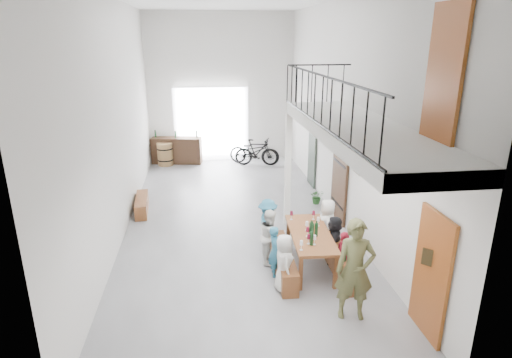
{
  "coord_description": "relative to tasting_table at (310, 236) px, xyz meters",
  "views": [
    {
      "loc": [
        -0.77,
        -10.37,
        4.6
      ],
      "look_at": [
        0.5,
        -0.5,
        1.28
      ],
      "focal_mm": 30.0,
      "sensor_mm": 36.0,
      "label": 1
    }
  ],
  "objects": [
    {
      "name": "guest_left_d",
      "position": [
        -0.74,
        0.95,
        -0.11
      ],
      "size": [
        0.46,
        0.78,
        1.19
      ],
      "primitive_type": "imported",
      "rotation": [
        0.0,
        0.0,
        1.6
      ],
      "color": "#276582",
      "rests_on": "ground"
    },
    {
      "name": "room_walls",
      "position": [
        -1.35,
        2.64,
        2.85
      ],
      "size": [
        12.0,
        12.0,
        12.0
      ],
      "color": "silver",
      "rests_on": "ground"
    },
    {
      "name": "right_wall_decor",
      "position": [
        1.35,
        0.77,
        1.04
      ],
      "size": [
        0.07,
        8.28,
        5.07
      ],
      "color": "brown",
      "rests_on": "ground"
    },
    {
      "name": "counter_bottles",
      "position": [
        -3.1,
        8.3,
        0.42
      ],
      "size": [
        1.61,
        0.32,
        0.28
      ],
      "color": "black",
      "rests_on": "serving_counter"
    },
    {
      "name": "tableware",
      "position": [
        -0.05,
        -0.12,
        0.22
      ],
      "size": [
        0.67,
        1.48,
        0.35
      ],
      "color": "black",
      "rests_on": "tasting_table"
    },
    {
      "name": "guest_left_a",
      "position": [
        -0.69,
        -0.75,
        -0.14
      ],
      "size": [
        0.36,
        0.56,
        1.14
      ],
      "primitive_type": "imported",
      "rotation": [
        0.0,
        0.0,
        1.57
      ],
      "color": "silver",
      "rests_on": "ground"
    },
    {
      "name": "floor",
      "position": [
        -1.35,
        2.64,
        -0.71
      ],
      "size": [
        12.0,
        12.0,
        0.0
      ],
      "primitive_type": "plane",
      "color": "slate",
      "rests_on": "ground"
    },
    {
      "name": "tasting_table",
      "position": [
        0.0,
        0.0,
        0.0
      ],
      "size": [
        0.9,
        1.98,
        0.79
      ],
      "rotation": [
        0.0,
        0.0,
        -0.06
      ],
      "color": "brown",
      "rests_on": "ground"
    },
    {
      "name": "guest_right_b",
      "position": [
        0.55,
        0.14,
        -0.18
      ],
      "size": [
        0.65,
        1.03,
        1.06
      ],
      "primitive_type": "imported",
      "rotation": [
        0.0,
        0.0,
        -1.95
      ],
      "color": "black",
      "rests_on": "ground"
    },
    {
      "name": "bicycle_far",
      "position": [
        -0.11,
        7.59,
        -0.21
      ],
      "size": [
        1.72,
        0.76,
        1.0
      ],
      "primitive_type": "imported",
      "rotation": [
        0.0,
        0.0,
        1.39
      ],
      "color": "black",
      "rests_on": "ground"
    },
    {
      "name": "serving_counter",
      "position": [
        -3.1,
        8.29,
        -0.21
      ],
      "size": [
        1.93,
        0.81,
        0.99
      ],
      "primitive_type": "cube",
      "rotation": [
        0.0,
        0.0,
        -0.16
      ],
      "color": "#392014",
      "rests_on": "ground"
    },
    {
      "name": "host_standing",
      "position": [
        0.32,
        -1.71,
        0.19
      ],
      "size": [
        0.72,
        0.54,
        1.8
      ],
      "primitive_type": "imported",
      "rotation": [
        0.0,
        0.0,
        -0.18
      ],
      "color": "brown",
      "rests_on": "ground"
    },
    {
      "name": "gateway_portal",
      "position": [
        -1.75,
        8.58,
        0.69
      ],
      "size": [
        2.8,
        0.08,
        2.8
      ],
      "primitive_type": "cube",
      "color": "white",
      "rests_on": "ground"
    },
    {
      "name": "side_bench",
      "position": [
        -3.85,
        3.54,
        -0.51
      ],
      "size": [
        0.42,
        1.44,
        0.4
      ],
      "primitive_type": "cube",
      "rotation": [
        0.0,
        0.0,
        0.07
      ],
      "color": "brown",
      "rests_on": "ground"
    },
    {
      "name": "guest_right_c",
      "position": [
        0.56,
        0.69,
        -0.1
      ],
      "size": [
        0.48,
        0.65,
        1.22
      ],
      "primitive_type": "imported",
      "rotation": [
        0.0,
        0.0,
        -1.74
      ],
      "color": "silver",
      "rests_on": "ground"
    },
    {
      "name": "guest_right_a",
      "position": [
        0.51,
        -0.6,
        -0.18
      ],
      "size": [
        0.29,
        0.64,
        1.06
      ],
      "primitive_type": "imported",
      "rotation": [
        0.0,
        0.0,
        -1.52
      ],
      "color": "#B21E34",
      "rests_on": "ground"
    },
    {
      "name": "guest_left_c",
      "position": [
        -0.77,
        0.34,
        -0.11
      ],
      "size": [
        0.53,
        0.64,
        1.19
      ],
      "primitive_type": "imported",
      "rotation": [
        0.0,
        0.0,
        1.42
      ],
      "color": "silver",
      "rests_on": "ground"
    },
    {
      "name": "guest_left_b",
      "position": [
        -0.77,
        -0.2,
        -0.17
      ],
      "size": [
        0.26,
        0.39,
        1.06
      ],
      "primitive_type": "imported",
      "rotation": [
        0.0,
        0.0,
        1.56
      ],
      "color": "#276582",
      "rests_on": "ground"
    },
    {
      "name": "bench_wall",
      "position": [
        0.56,
        -0.05,
        -0.44
      ],
      "size": [
        0.32,
        2.29,
        0.53
      ],
      "primitive_type": "cube",
      "rotation": [
        0.0,
        0.0,
        -0.01
      ],
      "color": "brown",
      "rests_on": "ground"
    },
    {
      "name": "potted_plant",
      "position": [
        1.1,
        3.49,
        -0.49
      ],
      "size": [
        0.43,
        0.39,
        0.43
      ],
      "primitive_type": "imported",
      "rotation": [
        0.0,
        0.0,
        -0.15
      ],
      "color": "#1B4C20",
      "rests_on": "ground"
    },
    {
      "name": "balcony",
      "position": [
        0.63,
        -0.49,
        2.26
      ],
      "size": [
        1.52,
        5.62,
        4.0
      ],
      "color": "white",
      "rests_on": "ground"
    },
    {
      "name": "oak_barrel",
      "position": [
        -3.52,
        8.04,
        -0.28
      ],
      "size": [
        0.58,
        0.58,
        0.86
      ],
      "color": "olive",
      "rests_on": "ground"
    },
    {
      "name": "bench_inner",
      "position": [
        -0.58,
        -0.09,
        -0.48
      ],
      "size": [
        0.4,
        2.01,
        0.46
      ],
      "primitive_type": "cube",
      "rotation": [
        0.0,
        0.0,
        -0.04
      ],
      "color": "brown",
      "rests_on": "ground"
    },
    {
      "name": "bicycle_near",
      "position": [
        -0.21,
        7.78,
        -0.21
      ],
      "size": [
        1.98,
        1.3,
        0.98
      ],
      "primitive_type": "imported",
      "rotation": [
        0.0,
        0.0,
        1.19
      ],
      "color": "black",
      "rests_on": "ground"
    }
  ]
}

